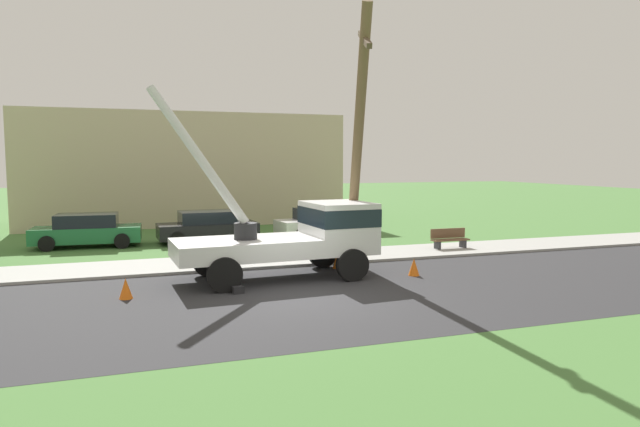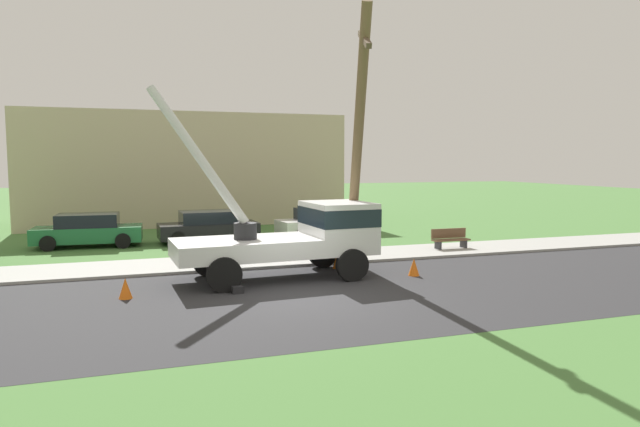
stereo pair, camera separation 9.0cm
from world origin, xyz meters
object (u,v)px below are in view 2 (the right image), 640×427
at_px(leaning_utility_pole, 358,143).
at_px(park_bench, 450,239).
at_px(parked_sedan_black, 209,227).
at_px(traffic_cone_curbside, 338,260).
at_px(utility_truck, 300,233).
at_px(traffic_cone_ahead, 414,267).
at_px(parked_sedan_green, 88,230).
at_px(parked_sedan_white, 323,223).
at_px(traffic_cone_behind, 125,288).

bearing_deg(leaning_utility_pole, park_bench, 29.47).
distance_m(leaning_utility_pole, parked_sedan_black, 10.07).
xyz_separation_m(traffic_cone_curbside, park_bench, (5.73, 2.12, 0.18)).
relative_size(traffic_cone_curbside, park_bench, 0.35).
distance_m(utility_truck, leaning_utility_pole, 3.46).
bearing_deg(traffic_cone_ahead, traffic_cone_curbside, 134.15).
relative_size(leaning_utility_pole, parked_sedan_green, 1.87).
bearing_deg(parked_sedan_white, park_bench, -56.61).
bearing_deg(traffic_cone_curbside, parked_sedan_black, 113.64).
xyz_separation_m(utility_truck, parked_sedan_black, (-1.77, 8.63, -0.70)).
height_order(utility_truck, traffic_cone_curbside, utility_truck).
bearing_deg(parked_sedan_black, parked_sedan_green, 176.79).
height_order(traffic_cone_behind, traffic_cone_curbside, same).
height_order(leaning_utility_pole, traffic_cone_curbside, leaning_utility_pole).
xyz_separation_m(utility_truck, traffic_cone_ahead, (3.50, -1.04, -1.13)).
bearing_deg(utility_truck, park_bench, 22.41).
bearing_deg(leaning_utility_pole, traffic_cone_curbside, 109.61).
bearing_deg(utility_truck, parked_sedan_green, 127.55).
height_order(utility_truck, park_bench, utility_truck).
bearing_deg(utility_truck, leaning_utility_pole, -0.72).
bearing_deg(park_bench, parked_sedan_black, 148.41).
bearing_deg(parked_sedan_white, utility_truck, -113.48).
bearing_deg(park_bench, traffic_cone_curbside, -159.67).
xyz_separation_m(traffic_cone_ahead, traffic_cone_curbside, (-1.89, 1.95, 0.00)).
relative_size(utility_truck, parked_sedan_white, 1.51).
bearing_deg(parked_sedan_white, traffic_cone_behind, -132.45).
bearing_deg(parked_sedan_white, parked_sedan_green, 177.96).
xyz_separation_m(leaning_utility_pole, parked_sedan_black, (-3.71, 8.65, -3.56)).
distance_m(traffic_cone_ahead, traffic_cone_curbside, 2.71).
bearing_deg(utility_truck, traffic_cone_ahead, -16.61).
xyz_separation_m(traffic_cone_curbside, parked_sedan_black, (-3.38, 7.72, 0.43)).
bearing_deg(parked_sedan_green, traffic_cone_behind, -81.16).
bearing_deg(traffic_cone_curbside, parked_sedan_white, 74.63).
bearing_deg(traffic_cone_behind, park_bench, 18.83).
distance_m(leaning_utility_pole, traffic_cone_ahead, 4.41).
bearing_deg(traffic_cone_ahead, park_bench, 46.67).
distance_m(leaning_utility_pole, parked_sedan_green, 13.03).
bearing_deg(leaning_utility_pole, traffic_cone_ahead, -33.17).
relative_size(parked_sedan_green, parked_sedan_white, 0.99).
xyz_separation_m(traffic_cone_ahead, parked_sedan_white, (0.21, 9.58, 0.43)).
height_order(traffic_cone_curbside, parked_sedan_black, parked_sedan_black).
xyz_separation_m(utility_truck, park_bench, (7.34, 3.03, -0.95)).
height_order(leaning_utility_pole, park_bench, leaning_utility_pole).
relative_size(leaning_utility_pole, parked_sedan_black, 1.87).
relative_size(traffic_cone_behind, traffic_cone_curbside, 1.00).
relative_size(parked_sedan_green, parked_sedan_black, 1.00).
bearing_deg(leaning_utility_pole, parked_sedan_black, 113.21).
relative_size(utility_truck, traffic_cone_behind, 12.30).
relative_size(leaning_utility_pole, traffic_cone_ahead, 14.96).
xyz_separation_m(parked_sedan_green, parked_sedan_black, (5.08, -0.28, 0.00)).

